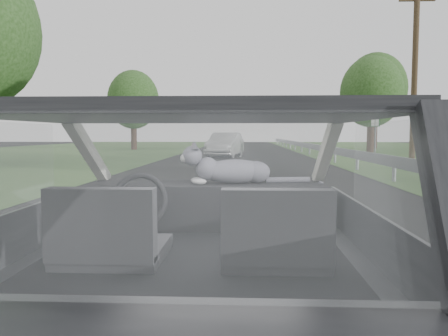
# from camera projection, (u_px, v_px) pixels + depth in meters

# --- Properties ---
(subject_car) EXTENTS (1.80, 4.00, 1.45)m
(subject_car) POSITION_uv_depth(u_px,v_px,m) (198.00, 246.00, 2.38)
(subject_car) COLOR black
(subject_car) RESTS_ON ground
(dashboard) EXTENTS (1.58, 0.45, 0.30)m
(dashboard) POSITION_uv_depth(u_px,v_px,m) (208.00, 205.00, 2.99)
(dashboard) COLOR black
(dashboard) RESTS_ON subject_car
(driver_seat) EXTENTS (0.50, 0.72, 0.42)m
(driver_seat) POSITION_uv_depth(u_px,v_px,m) (108.00, 229.00, 2.09)
(driver_seat) COLOR #252526
(driver_seat) RESTS_ON subject_car
(passenger_seat) EXTENTS (0.50, 0.72, 0.42)m
(passenger_seat) POSITION_uv_depth(u_px,v_px,m) (275.00, 230.00, 2.06)
(passenger_seat) COLOR #252526
(passenger_seat) RESTS_ON subject_car
(steering_wheel) EXTENTS (0.36, 0.36, 0.04)m
(steering_wheel) POSITION_uv_depth(u_px,v_px,m) (139.00, 201.00, 2.71)
(steering_wheel) COLOR black
(steering_wheel) RESTS_ON dashboard
(cat) EXTENTS (0.66, 0.34, 0.28)m
(cat) POSITION_uv_depth(u_px,v_px,m) (235.00, 170.00, 2.94)
(cat) COLOR gray
(cat) RESTS_ON dashboard
(guardrail) EXTENTS (0.05, 90.00, 0.32)m
(guardrail) POSITION_uv_depth(u_px,v_px,m) (390.00, 161.00, 12.14)
(guardrail) COLOR gray
(guardrail) RESTS_ON ground
(other_car) EXTENTS (2.36, 4.51, 1.41)m
(other_car) POSITION_uv_depth(u_px,v_px,m) (225.00, 145.00, 25.39)
(other_car) COLOR #B2B3B3
(other_car) RESTS_ON ground
(highway_sign) EXTENTS (0.26, 0.90, 2.26)m
(highway_sign) POSITION_uv_depth(u_px,v_px,m) (375.00, 138.00, 23.15)
(highway_sign) COLOR #13551C
(highway_sign) RESTS_ON ground
(utility_pole) EXTENTS (0.36, 0.36, 8.74)m
(utility_pole) POSITION_uv_depth(u_px,v_px,m) (415.00, 73.00, 21.61)
(utility_pole) COLOR brown
(utility_pole) RESTS_ON ground
(tree_2) EXTENTS (5.00, 5.00, 6.68)m
(tree_2) POSITION_uv_depth(u_px,v_px,m) (371.00, 106.00, 31.26)
(tree_2) COLOR #193910
(tree_2) RESTS_ON ground
(tree_3) EXTENTS (7.28, 7.28, 8.37)m
(tree_3) POSITION_uv_depth(u_px,v_px,m) (375.00, 102.00, 39.36)
(tree_3) COLOR #193910
(tree_3) RESTS_ON ground
(tree_6) EXTENTS (5.63, 5.63, 6.46)m
(tree_6) POSITION_uv_depth(u_px,v_px,m) (133.00, 111.00, 36.60)
(tree_6) COLOR #193910
(tree_6) RESTS_ON ground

